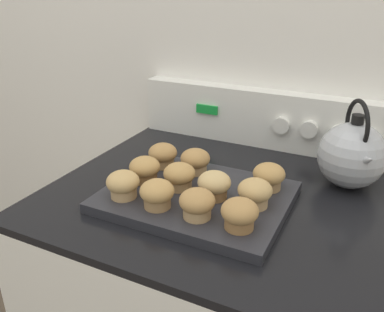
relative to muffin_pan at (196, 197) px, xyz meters
name	(u,v)px	position (x,y,z in m)	size (l,w,h in m)	color
wall_back	(276,39)	(0.03, 0.44, 0.28)	(8.00, 0.05, 2.40)	white
control_panel	(266,119)	(0.04, 0.38, 0.07)	(0.75, 0.07, 0.16)	white
muffin_pan	(196,197)	(0.00, 0.00, 0.00)	(0.39, 0.30, 0.02)	#28282D
muffin_r0_c0	(123,184)	(-0.13, -0.08, 0.04)	(0.07, 0.07, 0.06)	tan
muffin_r0_c1	(157,194)	(-0.04, -0.09, 0.04)	(0.07, 0.07, 0.06)	#A37A4C
muffin_r0_c2	(197,203)	(0.04, -0.09, 0.04)	(0.07, 0.07, 0.06)	tan
muffin_r0_c3	(240,214)	(0.13, -0.09, 0.04)	(0.07, 0.07, 0.06)	olive
muffin_r1_c0	(145,169)	(-0.13, 0.00, 0.04)	(0.07, 0.07, 0.06)	olive
muffin_r1_c1	(179,176)	(-0.04, 0.00, 0.04)	(0.07, 0.07, 0.06)	tan
muffin_r1_c2	(214,185)	(0.04, 0.00, 0.04)	(0.07, 0.07, 0.06)	olive
muffin_r1_c3	(255,193)	(0.13, 0.00, 0.04)	(0.07, 0.07, 0.06)	tan
muffin_r2_c0	(163,155)	(-0.13, 0.09, 0.04)	(0.07, 0.07, 0.06)	tan
muffin_r2_c1	(195,161)	(-0.05, 0.09, 0.04)	(0.07, 0.07, 0.06)	tan
muffin_r2_c3	(269,176)	(0.13, 0.09, 0.04)	(0.07, 0.07, 0.06)	#A37A4C
tea_kettle	(352,154)	(0.29, 0.22, 0.07)	(0.15, 0.18, 0.21)	#ADAFB5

